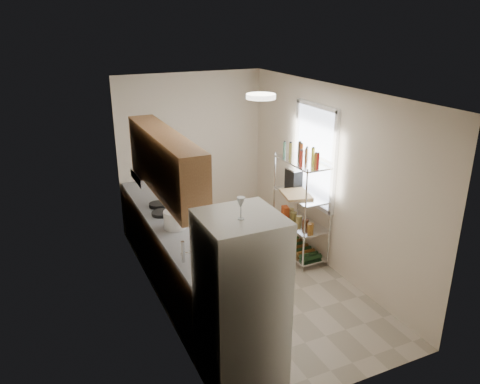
% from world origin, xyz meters
% --- Properties ---
extents(room, '(2.52, 4.42, 2.62)m').
position_xyz_m(room, '(0.00, 0.00, 1.30)').
color(room, '#B5A792').
rests_on(room, ground).
extents(counter_run, '(0.63, 3.51, 0.90)m').
position_xyz_m(counter_run, '(-0.92, 0.44, 0.45)').
color(counter_run, '#AB7748').
rests_on(counter_run, ground).
extents(upper_cabinets, '(0.33, 2.20, 0.72)m').
position_xyz_m(upper_cabinets, '(-1.05, 0.10, 1.81)').
color(upper_cabinets, '#AB7748').
rests_on(upper_cabinets, room).
extents(range_hood, '(0.50, 0.60, 0.12)m').
position_xyz_m(range_hood, '(-1.00, 0.90, 1.39)').
color(range_hood, '#B7BABC').
rests_on(range_hood, room).
extents(window, '(0.06, 1.00, 1.46)m').
position_xyz_m(window, '(1.23, 0.35, 1.55)').
color(window, white).
rests_on(window, room).
extents(bakers_rack, '(0.45, 0.90, 1.73)m').
position_xyz_m(bakers_rack, '(1.00, 0.30, 1.11)').
color(bakers_rack, silver).
rests_on(bakers_rack, ground).
extents(ceiling_dome, '(0.34, 0.34, 0.05)m').
position_xyz_m(ceiling_dome, '(0.00, -0.30, 2.57)').
color(ceiling_dome, white).
rests_on(ceiling_dome, room).
extents(refrigerator, '(0.73, 0.73, 1.77)m').
position_xyz_m(refrigerator, '(-0.87, -1.63, 0.88)').
color(refrigerator, white).
rests_on(refrigerator, ground).
extents(wine_glass_a, '(0.07, 0.07, 0.20)m').
position_xyz_m(wine_glass_a, '(-0.89, -1.69, 1.87)').
color(wine_glass_a, silver).
rests_on(wine_glass_a, refrigerator).
extents(wine_glass_b, '(0.07, 0.07, 0.18)m').
position_xyz_m(wine_glass_b, '(-0.89, -1.68, 1.86)').
color(wine_glass_b, silver).
rests_on(wine_glass_b, refrigerator).
extents(rice_cooker, '(0.29, 0.29, 0.23)m').
position_xyz_m(rice_cooker, '(-0.94, 0.19, 1.02)').
color(rice_cooker, white).
rests_on(rice_cooker, counter_run).
extents(frying_pan_large, '(0.31, 0.31, 0.05)m').
position_xyz_m(frying_pan_large, '(-0.99, 0.67, 0.92)').
color(frying_pan_large, black).
rests_on(frying_pan_large, counter_run).
extents(frying_pan_small, '(0.34, 0.34, 0.05)m').
position_xyz_m(frying_pan_small, '(-0.95, 0.98, 0.93)').
color(frying_pan_small, black).
rests_on(frying_pan_small, counter_run).
extents(cutting_board, '(0.46, 0.55, 0.03)m').
position_xyz_m(cutting_board, '(0.90, 0.29, 1.03)').
color(cutting_board, tan).
rests_on(cutting_board, bakers_rack).
extents(espresso_machine, '(0.18, 0.26, 0.29)m').
position_xyz_m(espresso_machine, '(1.06, 0.63, 1.15)').
color(espresso_machine, black).
rests_on(espresso_machine, bakers_rack).
extents(storage_bag, '(0.11, 0.14, 0.14)m').
position_xyz_m(storage_bag, '(0.93, 0.63, 0.63)').
color(storage_bag, '#B03E15').
rests_on(storage_bag, bakers_rack).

